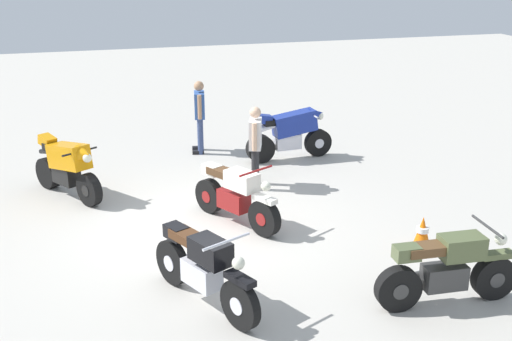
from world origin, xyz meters
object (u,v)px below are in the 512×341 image
at_px(motorcycle_black_cruiser, 204,268).
at_px(traffic_cone, 422,233).
at_px(motorcycle_cream_vintage, 235,196).
at_px(motorcycle_blue_sportbike, 290,133).
at_px(motorcycle_olive_vintage, 447,270).
at_px(person_in_blue_shirt, 200,113).
at_px(person_in_white_shirt, 255,143).
at_px(motorcycle_orange_sportbike, 67,166).

distance_m(motorcycle_black_cruiser, traffic_cone, 3.60).
bearing_deg(traffic_cone, motorcycle_black_cruiser, 100.67).
bearing_deg(motorcycle_cream_vintage, motorcycle_blue_sportbike, 118.23).
height_order(motorcycle_black_cruiser, motorcycle_olive_vintage, motorcycle_black_cruiser).
height_order(motorcycle_black_cruiser, traffic_cone, motorcycle_black_cruiser).
xyz_separation_m(motorcycle_cream_vintage, traffic_cone, (-1.72, -2.51, -0.23)).
distance_m(motorcycle_olive_vintage, person_in_blue_shirt, 7.47).
distance_m(motorcycle_cream_vintage, person_in_white_shirt, 1.78).
xyz_separation_m(person_in_blue_shirt, person_in_white_shirt, (-2.46, -0.59, -0.02)).
bearing_deg(motorcycle_cream_vintage, person_in_white_shirt, 124.98).
xyz_separation_m(motorcycle_black_cruiser, motorcycle_olive_vintage, (-0.85, -3.00, -0.03)).
xyz_separation_m(motorcycle_black_cruiser, person_in_blue_shirt, (6.39, -1.20, 0.39)).
relative_size(motorcycle_olive_vintage, motorcycle_blue_sportbike, 1.00).
distance_m(motorcycle_black_cruiser, motorcycle_blue_sportbike, 6.15).
bearing_deg(motorcycle_blue_sportbike, motorcycle_cream_vintage, -127.02).
bearing_deg(motorcycle_black_cruiser, traffic_cone, 75.48).
relative_size(motorcycle_olive_vintage, traffic_cone, 3.69).
bearing_deg(motorcycle_cream_vintage, motorcycle_orange_sportbike, -155.40).
relative_size(motorcycle_olive_vintage, person_in_white_shirt, 1.24).
bearing_deg(person_in_blue_shirt, traffic_cone, 122.12).
bearing_deg(person_in_white_shirt, motorcycle_black_cruiser, 84.55).
bearing_deg(person_in_blue_shirt, motorcycle_cream_vintage, 97.38).
bearing_deg(person_in_white_shirt, person_in_blue_shirt, -57.48).
xyz_separation_m(motorcycle_orange_sportbike, traffic_cone, (-3.73, -5.18, -0.33)).
bearing_deg(motorcycle_olive_vintage, motorcycle_blue_sportbike, 93.25).
xyz_separation_m(motorcycle_cream_vintage, motorcycle_olive_vintage, (-3.23, -1.99, 0.00)).
bearing_deg(motorcycle_black_cruiser, motorcycle_orange_sportbike, 175.48).
distance_m(person_in_white_shirt, traffic_cone, 3.75).
bearing_deg(person_in_blue_shirt, motorcycle_olive_vintage, 114.00).
distance_m(motorcycle_olive_vintage, traffic_cone, 1.62).
xyz_separation_m(motorcycle_black_cruiser, person_in_white_shirt, (3.93, -1.79, 0.37)).
xyz_separation_m(motorcycle_blue_sportbike, motorcycle_orange_sportbike, (-0.98, 4.64, 0.00)).
relative_size(motorcycle_black_cruiser, person_in_white_shirt, 1.23).
bearing_deg(person_in_white_shirt, motorcycle_cream_vintage, 82.45).
relative_size(motorcycle_blue_sportbike, motorcycle_orange_sportbike, 1.11).
height_order(motorcycle_orange_sportbike, person_in_blue_shirt, person_in_blue_shirt).
relative_size(motorcycle_black_cruiser, traffic_cone, 3.66).
relative_size(motorcycle_orange_sportbike, person_in_blue_shirt, 1.09).
distance_m(motorcycle_olive_vintage, motorcycle_orange_sportbike, 7.01).
xyz_separation_m(motorcycle_black_cruiser, motorcycle_blue_sportbike, (5.37, -2.99, 0.07)).
height_order(person_in_blue_shirt, traffic_cone, person_in_blue_shirt).
xyz_separation_m(motorcycle_cream_vintage, motorcycle_orange_sportbike, (2.01, 2.67, 0.11)).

